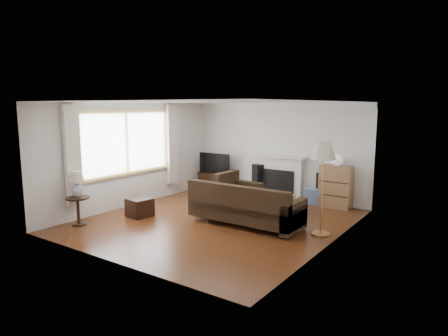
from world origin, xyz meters
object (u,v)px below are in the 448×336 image
Objects in this scene: bookshelf at (336,187)px; coffee_table at (271,203)px; tv_stand at (217,182)px; sectional_sofa at (246,205)px; side_table at (78,211)px; floor_lamp at (322,189)px.

coffee_table is (-1.10, -1.18, -0.31)m from bookshelf.
tv_stand is 1.01× the size of bookshelf.
tv_stand is 3.38m from sectional_sofa.
side_table is at bearing -131.39° from bookshelf.
sectional_sofa reaches higher than coffee_table.
sectional_sofa is 4.33× the size of side_table.
coffee_table is at bearing -25.64° from tv_stand.
sectional_sofa is at bearing 35.15° from side_table.
tv_stand is at bearing 135.81° from sectional_sofa.
floor_lamp is (1.52, 0.25, 0.48)m from sectional_sofa.
side_table reaches higher than coffee_table.
bookshelf is 5.82m from side_table.
bookshelf is 0.57× the size of floor_lamp.
tv_stand is at bearing -179.30° from bookshelf.
sectional_sofa reaches higher than tv_stand.
floor_lamp reaches higher than tv_stand.
floor_lamp is at bearing -28.06° from tv_stand.
floor_lamp reaches higher than side_table.
tv_stand is 0.41× the size of sectional_sofa.
bookshelf is 0.40× the size of sectional_sofa.
side_table is at bearing -95.07° from tv_stand.
tv_stand is at bearing 84.93° from side_table.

